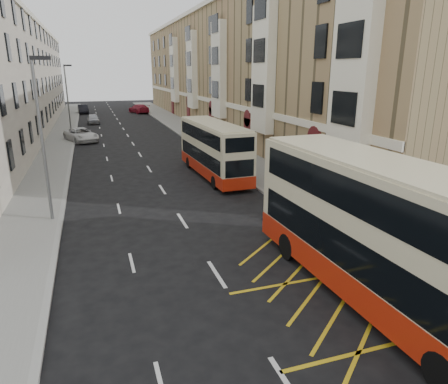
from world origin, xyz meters
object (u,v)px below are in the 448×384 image
object	(u,v)px
pedestrian_mid	(403,217)
white_van	(81,135)
street_lamp_far	(68,96)
double_decker_rear	(214,150)
pedestrian_far	(324,205)
street_lamp_near	(42,132)
double_decker_front	(382,234)
car_dark	(83,109)
car_red	(139,109)
car_silver	(93,119)

from	to	relation	value
pedestrian_mid	white_van	bearing A→B (deg)	108.31
street_lamp_far	double_decker_rear	bearing A→B (deg)	-66.07
double_decker_rear	pedestrian_far	size ratio (longest dim) A/B	6.39
street_lamp_far	pedestrian_far	size ratio (longest dim) A/B	5.13
street_lamp_near	double_decker_front	bearing A→B (deg)	-46.42
street_lamp_near	double_decker_rear	distance (m)	12.52
street_lamp_near	pedestrian_far	xyz separation A→B (m)	(13.22, -4.45, -3.71)
double_decker_front	car_dark	world-z (taller)	double_decker_front
car_dark	pedestrian_mid	bearing A→B (deg)	-81.16
car_dark	car_red	bearing A→B (deg)	-18.46
double_decker_front	double_decker_rear	bearing A→B (deg)	89.44
white_van	car_dark	world-z (taller)	car_dark
double_decker_front	white_van	distance (m)	37.92
pedestrian_far	double_decker_front	bearing A→B (deg)	74.92
double_decker_rear	street_lamp_far	bearing A→B (deg)	111.87
street_lamp_far	car_red	bearing A→B (deg)	65.87
double_decker_front	double_decker_rear	size ratio (longest dim) A/B	1.21
street_lamp_far	car_red	world-z (taller)	street_lamp_far
street_lamp_far	pedestrian_mid	bearing A→B (deg)	-67.56
street_lamp_far	pedestrian_far	bearing A→B (deg)	-69.01
double_decker_front	car_dark	xyz separation A→B (m)	(-9.74, 68.29, -1.65)
double_decker_front	double_decker_rear	world-z (taller)	double_decker_front
street_lamp_near	pedestrian_mid	bearing A→B (deg)	-25.73
street_lamp_near	double_decker_front	xyz separation A→B (m)	(10.89, -11.44, -2.20)
white_van	pedestrian_mid	bearing A→B (deg)	-86.79
street_lamp_far	white_van	world-z (taller)	street_lamp_far
car_silver	car_red	world-z (taller)	car_red
street_lamp_far	double_decker_rear	distance (m)	26.18
double_decker_rear	pedestrian_mid	distance (m)	14.53
pedestrian_mid	double_decker_rear	bearing A→B (deg)	104.37
car_silver	double_decker_rear	bearing A→B (deg)	-77.52
street_lamp_far	double_decker_front	xyz separation A→B (m)	(10.89, -41.44, -2.20)
street_lamp_far	double_decker_rear	size ratio (longest dim) A/B	0.80
street_lamp_near	double_decker_rear	size ratio (longest dim) A/B	0.80
street_lamp_far	white_van	xyz separation A→B (m)	(1.15, -4.83, -3.90)
street_lamp_near	pedestrian_mid	xyz separation A→B (m)	(15.46, -7.45, -3.56)
street_lamp_far	double_decker_front	world-z (taller)	street_lamp_far
double_decker_front	car_silver	size ratio (longest dim) A/B	2.94
car_silver	car_red	bearing A→B (deg)	57.92
street_lamp_far	car_dark	bearing A→B (deg)	87.54
street_lamp_far	pedestrian_far	world-z (taller)	street_lamp_far
street_lamp_far	street_lamp_near	bearing A→B (deg)	-90.00
pedestrian_far	car_red	world-z (taller)	pedestrian_far
street_lamp_far	pedestrian_mid	size ratio (longest dim) A/B	4.33
pedestrian_mid	pedestrian_far	bearing A→B (deg)	121.44
double_decker_front	car_dark	size ratio (longest dim) A/B	2.52
street_lamp_far	white_van	distance (m)	6.31
pedestrian_far	car_dark	bearing A→B (deg)	-75.54
pedestrian_mid	car_red	bearing A→B (deg)	88.87
pedestrian_far	car_silver	xyz separation A→B (m)	(-10.56, 45.46, -0.23)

